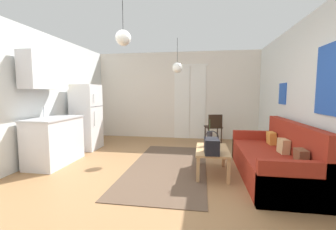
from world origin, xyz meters
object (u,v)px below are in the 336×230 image
at_px(pendant_lamp_near, 123,38).
at_px(pendant_lamp_far, 177,68).
at_px(coffee_table, 212,152).
at_px(bamboo_vase, 210,138).
at_px(refrigerator, 87,117).
at_px(couch, 275,161).
at_px(handbag, 212,146).
at_px(accent_chair, 214,126).

height_order(pendant_lamp_near, pendant_lamp_far, same).
bearing_deg(pendant_lamp_near, coffee_table, 32.69).
distance_m(coffee_table, bamboo_vase, 0.32).
height_order(bamboo_vase, refrigerator, refrigerator).
relative_size(couch, coffee_table, 2.38).
height_order(couch, pendant_lamp_far, pendant_lamp_far).
relative_size(coffee_table, handbag, 2.50).
distance_m(accent_chair, pendant_lamp_far, 2.02).
relative_size(handbag, pendant_lamp_far, 0.47).
relative_size(bamboo_vase, pendant_lamp_near, 0.80).
xyz_separation_m(bamboo_vase, pendant_lamp_far, (-0.72, 1.05, 1.40)).
xyz_separation_m(refrigerator, accent_chair, (3.15, 1.07, -0.32)).
distance_m(bamboo_vase, refrigerator, 3.15).
distance_m(couch, pendant_lamp_near, 3.03).
height_order(couch, coffee_table, couch).
height_order(handbag, pendant_lamp_near, pendant_lamp_near).
bearing_deg(bamboo_vase, couch, -15.18).
distance_m(pendant_lamp_near, pendant_lamp_far, 2.17).
distance_m(bamboo_vase, handbag, 0.56).
bearing_deg(coffee_table, pendant_lamp_far, 120.22).
distance_m(handbag, refrigerator, 3.38).
xyz_separation_m(coffee_table, refrigerator, (-3.01, 1.27, 0.42)).
bearing_deg(refrigerator, pendant_lamp_near, -49.94).
xyz_separation_m(couch, refrigerator, (-4.02, 1.30, 0.51)).
height_order(coffee_table, bamboo_vase, bamboo_vase).
relative_size(bamboo_vase, pendant_lamp_far, 0.61).
relative_size(refrigerator, accent_chair, 1.96).
bearing_deg(handbag, coffee_table, 85.11).
xyz_separation_m(coffee_table, handbag, (-0.03, -0.31, 0.18)).
distance_m(coffee_table, pendant_lamp_near, 2.31).
relative_size(bamboo_vase, refrigerator, 0.30).
bearing_deg(bamboo_vase, accent_chair, 84.95).
xyz_separation_m(accent_chair, pendant_lamp_near, (-1.40, -3.15, 1.66)).
xyz_separation_m(couch, accent_chair, (-0.87, 2.37, 0.20)).
bearing_deg(pendant_lamp_far, coffee_table, -59.78).
bearing_deg(coffee_table, couch, -1.80).
distance_m(refrigerator, pendant_lamp_near, 3.03).
bearing_deg(pendant_lamp_far, handbag, -65.54).
height_order(accent_chair, pendant_lamp_far, pendant_lamp_far).
distance_m(bamboo_vase, accent_chair, 2.09).
bearing_deg(refrigerator, pendant_lamp_far, 0.69).
bearing_deg(refrigerator, bamboo_vase, -18.94).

